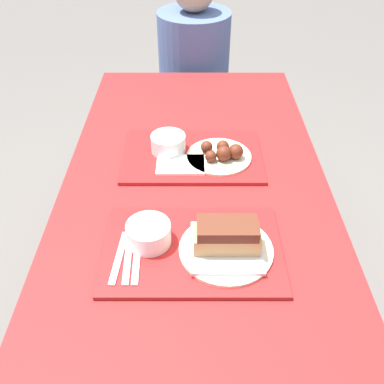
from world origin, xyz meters
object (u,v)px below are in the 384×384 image
tray_near (192,250)px  bowl_coleslaw_near (148,233)px  wings_plate_far (220,154)px  brisket_sandwich_plate (226,241)px  tray_far (192,156)px  person_seated_across (194,57)px  bowl_coleslaw_far (168,142)px

tray_near → bowl_coleslaw_near: bowl_coleslaw_near is taller
wings_plate_far → brisket_sandwich_plate: bearing=-91.2°
tray_far → brisket_sandwich_plate: size_ratio=1.91×
tray_near → brisket_sandwich_plate: size_ratio=1.91×
person_seated_across → wings_plate_far: bearing=-85.0°
bowl_coleslaw_near → wings_plate_far: bearing=61.5°
bowl_coleslaw_near → bowl_coleslaw_far: (0.03, 0.41, 0.00)m
brisket_sandwich_plate → wings_plate_far: 0.40m
bowl_coleslaw_near → wings_plate_far: size_ratio=0.54×
tray_far → brisket_sandwich_plate: bearing=-78.9°
bowl_coleslaw_far → person_seated_across: size_ratio=0.17×
tray_far → bowl_coleslaw_near: bearing=-105.7°
brisket_sandwich_plate → person_seated_across: 1.31m
brisket_sandwich_plate → tray_near: bearing=174.2°
tray_far → bowl_coleslaw_near: size_ratio=4.00×
bowl_coleslaw_far → person_seated_across: bearing=84.0°
tray_near → person_seated_across: bearing=89.5°
brisket_sandwich_plate → wings_plate_far: brisket_sandwich_plate is taller
wings_plate_far → person_seated_across: bearing=95.0°
tray_near → tray_far: bearing=90.0°
tray_near → wings_plate_far: 0.40m
bowl_coleslaw_far → bowl_coleslaw_near: bearing=-94.3°
bowl_coleslaw_far → tray_near: bearing=-79.8°
bowl_coleslaw_near → person_seated_across: 1.28m
bowl_coleslaw_far → wings_plate_far: size_ratio=0.54×
tray_near → bowl_coleslaw_near: size_ratio=4.00×
tray_near → bowl_coleslaw_near: bearing=168.4°
bowl_coleslaw_near → bowl_coleslaw_far: size_ratio=1.00×
bowl_coleslaw_near → bowl_coleslaw_far: 0.42m
tray_far → bowl_coleslaw_near: (-0.11, -0.39, 0.04)m
person_seated_across → tray_near: bearing=-90.5°
person_seated_across → brisket_sandwich_plate: bearing=-86.9°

